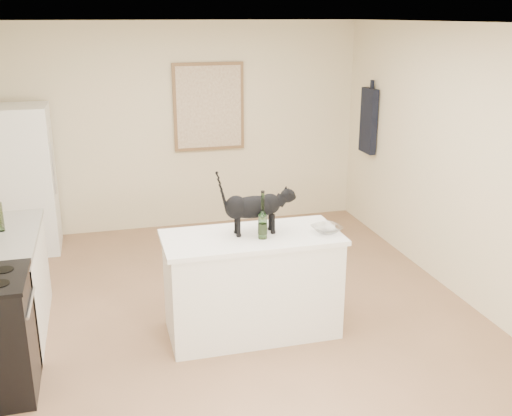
# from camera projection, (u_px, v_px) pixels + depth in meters

# --- Properties ---
(floor) EXTENTS (5.50, 5.50, 0.00)m
(floor) POSITION_uv_depth(u_px,v_px,m) (236.00, 321.00, 5.44)
(floor) COLOR #936B4E
(floor) RESTS_ON ground
(ceiling) EXTENTS (5.50, 5.50, 0.00)m
(ceiling) POSITION_uv_depth(u_px,v_px,m) (232.00, 23.00, 4.64)
(ceiling) COLOR white
(ceiling) RESTS_ON ground
(wall_back) EXTENTS (4.50, 0.00, 4.50)m
(wall_back) POSITION_uv_depth(u_px,v_px,m) (186.00, 127.00, 7.56)
(wall_back) COLOR beige
(wall_back) RESTS_ON ground
(wall_front) EXTENTS (4.50, 0.00, 4.50)m
(wall_front) POSITION_uv_depth(u_px,v_px,m) (381.00, 354.00, 2.51)
(wall_front) COLOR beige
(wall_front) RESTS_ON ground
(wall_right) EXTENTS (0.00, 5.50, 5.50)m
(wall_right) POSITION_uv_depth(u_px,v_px,m) (468.00, 167.00, 5.59)
(wall_right) COLOR beige
(wall_right) RESTS_ON ground
(island_base) EXTENTS (1.44, 0.67, 0.86)m
(island_base) POSITION_uv_depth(u_px,v_px,m) (252.00, 286.00, 5.15)
(island_base) COLOR white
(island_base) RESTS_ON floor
(island_top) EXTENTS (1.50, 0.70, 0.04)m
(island_top) POSITION_uv_depth(u_px,v_px,m) (252.00, 237.00, 5.01)
(island_top) COLOR white
(island_top) RESTS_ON island_base
(left_cabinets) EXTENTS (0.60, 1.40, 0.86)m
(left_cabinets) POSITION_uv_depth(u_px,v_px,m) (5.00, 289.00, 5.10)
(left_cabinets) COLOR white
(left_cabinets) RESTS_ON floor
(fridge) EXTENTS (0.68, 0.68, 1.70)m
(fridge) POSITION_uv_depth(u_px,v_px,m) (24.00, 180.00, 6.86)
(fridge) COLOR white
(fridge) RESTS_ON floor
(artwork_frame) EXTENTS (0.90, 0.03, 1.10)m
(artwork_frame) POSITION_uv_depth(u_px,v_px,m) (209.00, 107.00, 7.53)
(artwork_frame) COLOR brown
(artwork_frame) RESTS_ON wall_back
(artwork_canvas) EXTENTS (0.82, 0.00, 1.02)m
(artwork_canvas) POSITION_uv_depth(u_px,v_px,m) (209.00, 107.00, 7.52)
(artwork_canvas) COLOR beige
(artwork_canvas) RESTS_ON wall_back
(hanging_garment) EXTENTS (0.08, 0.34, 0.80)m
(hanging_garment) POSITION_uv_depth(u_px,v_px,m) (369.00, 121.00, 7.43)
(hanging_garment) COLOR black
(hanging_garment) RESTS_ON wall_right
(black_cat) EXTENTS (0.60, 0.18, 0.42)m
(black_cat) POSITION_uv_depth(u_px,v_px,m) (253.00, 210.00, 4.98)
(black_cat) COLOR black
(black_cat) RESTS_ON island_top
(wine_bottle) EXTENTS (0.09, 0.09, 0.36)m
(wine_bottle) POSITION_uv_depth(u_px,v_px,m) (263.00, 218.00, 4.88)
(wine_bottle) COLOR #2A5E25
(wine_bottle) RESTS_ON island_top
(glass_bowl) EXTENTS (0.30, 0.30, 0.06)m
(glass_bowl) POSITION_uv_depth(u_px,v_px,m) (327.00, 229.00, 5.05)
(glass_bowl) COLOR silver
(glass_bowl) RESTS_ON island_top
(fridge_paper) EXTENTS (0.02, 0.14, 0.18)m
(fridge_paper) POSITION_uv_depth(u_px,v_px,m) (50.00, 136.00, 6.78)
(fridge_paper) COLOR beige
(fridge_paper) RESTS_ON fridge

